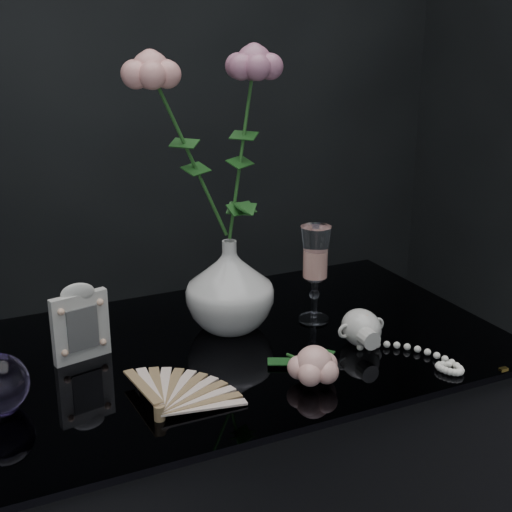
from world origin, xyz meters
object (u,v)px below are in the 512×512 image
wine_glass (315,274)px  picture_frame (80,322)px  vase (230,285)px  pearl_jar (361,326)px  loose_rose (314,365)px

wine_glass → picture_frame: 0.44m
wine_glass → vase: bearing=167.6°
picture_frame → pearl_jar: picture_frame is taller
pearl_jar → picture_frame: bearing=163.2°
wine_glass → pearl_jar: bearing=-79.8°
vase → picture_frame: (-0.28, -0.01, -0.02)m
vase → loose_rose: size_ratio=0.94×
vase → pearl_jar: vase is taller
pearl_jar → loose_rose: bearing=-147.6°
wine_glass → loose_rose: 0.25m
vase → wine_glass: 0.16m
loose_rose → vase: bearing=89.5°
loose_rose → wine_glass: bearing=51.3°
vase → pearl_jar: bearing=-41.7°
wine_glass → picture_frame: size_ratio=1.35×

